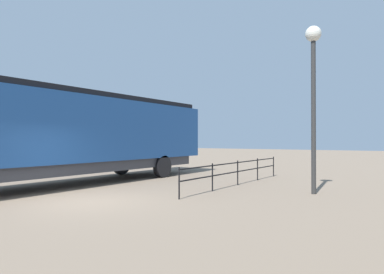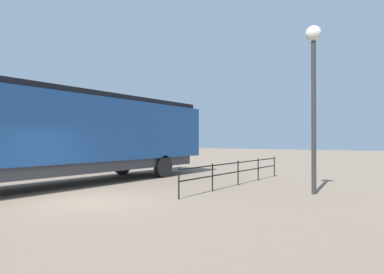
% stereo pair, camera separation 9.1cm
% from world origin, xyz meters
% --- Properties ---
extents(ground_plane, '(120.00, 120.00, 0.00)m').
position_xyz_m(ground_plane, '(0.00, 0.00, 0.00)').
color(ground_plane, '#84705B').
extents(locomotive, '(3.18, 16.88, 3.88)m').
position_xyz_m(locomotive, '(-3.75, 1.67, 2.20)').
color(locomotive, navy).
rests_on(locomotive, ground_plane).
extents(lamp_post, '(0.55, 0.55, 5.86)m').
position_xyz_m(lamp_post, '(5.35, 5.38, 4.27)').
color(lamp_post, '#2D2D2D').
rests_on(lamp_post, ground_plane).
extents(platform_fence, '(0.05, 8.34, 1.02)m').
position_xyz_m(platform_fence, '(2.10, 6.05, 0.67)').
color(platform_fence, black).
rests_on(platform_fence, ground_plane).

